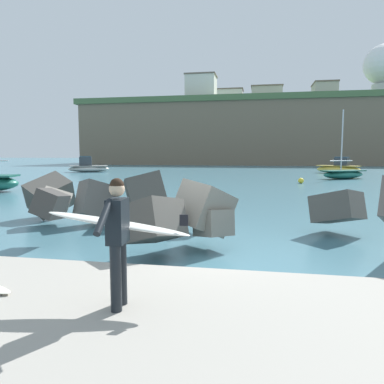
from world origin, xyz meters
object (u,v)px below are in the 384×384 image
(boat_near_left, at_px, (88,167))
(station_building_east, at_px, (201,88))
(boat_near_centre, at_px, (343,174))
(station_building_annex, at_px, (267,98))
(station_building_central, at_px, (228,100))
(radar_dome, at_px, (384,67))
(station_building_west, at_px, (324,92))
(mooring_buoy_inner, at_px, (301,181))
(boat_near_right, at_px, (339,168))
(surfer_with_board, at_px, (118,231))
(mooring_buoy_middle, at_px, (61,188))

(boat_near_left, xyz_separation_m, station_building_east, (8.57, 38.94, 16.54))
(boat_near_centre, distance_m, station_building_annex, 66.02)
(station_building_central, bearing_deg, boat_near_left, -103.00)
(radar_dome, height_order, station_building_west, radar_dome)
(boat_near_centre, bearing_deg, mooring_buoy_inner, -125.73)
(station_building_central, relative_size, station_building_east, 1.20)
(station_building_west, height_order, station_building_central, station_building_central)
(boat_near_right, bearing_deg, boat_near_left, -175.74)
(surfer_with_board, relative_size, boat_near_centre, 0.33)
(station_building_east, bearing_deg, boat_near_right, -58.23)
(surfer_with_board, distance_m, station_building_annex, 96.60)
(surfer_with_board, bearing_deg, mooring_buoy_middle, 122.59)
(mooring_buoy_inner, height_order, mooring_buoy_middle, same)
(surfer_with_board, height_order, mooring_buoy_inner, surfer_with_board)
(surfer_with_board, distance_m, mooring_buoy_inner, 25.92)
(boat_near_left, relative_size, boat_near_centre, 0.87)
(mooring_buoy_middle, relative_size, station_building_west, 0.06)
(mooring_buoy_inner, relative_size, mooring_buoy_middle, 1.00)
(station_building_east, bearing_deg, station_building_central, 75.73)
(boat_near_left, bearing_deg, station_building_annex, 67.28)
(boat_near_right, relative_size, mooring_buoy_inner, 12.14)
(boat_near_right, relative_size, station_building_west, 0.76)
(radar_dome, bearing_deg, mooring_buoy_inner, -111.90)
(boat_near_right, xyz_separation_m, mooring_buoy_middle, (-21.54, -25.71, -0.44))
(radar_dome, distance_m, station_building_annex, 28.40)
(boat_near_right, relative_size, mooring_buoy_middle, 12.14)
(surfer_with_board, relative_size, boat_near_right, 0.39)
(mooring_buoy_inner, bearing_deg, radar_dome, 68.10)
(boat_near_left, bearing_deg, radar_dome, 40.77)
(boat_near_centre, bearing_deg, station_building_annex, 95.66)
(station_building_west, bearing_deg, station_building_annex, 136.81)
(boat_near_left, relative_size, mooring_buoy_middle, 12.62)
(mooring_buoy_middle, bearing_deg, boat_near_right, 50.05)
(station_building_central, bearing_deg, radar_dome, -25.23)
(boat_near_right, relative_size, radar_dome, 0.49)
(surfer_with_board, height_order, boat_near_centre, boat_near_centre)
(boat_near_left, distance_m, station_building_annex, 62.67)
(station_building_west, relative_size, station_building_east, 1.02)
(boat_near_centre, distance_m, boat_near_right, 10.26)
(boat_near_left, height_order, boat_near_right, boat_near_left)
(boat_near_centre, height_order, boat_near_right, boat_near_centre)
(surfer_with_board, xyz_separation_m, mooring_buoy_inner, (5.15, 25.38, -1.06))
(boat_near_left, xyz_separation_m, mooring_buoy_middle, (9.71, -23.38, -0.42))
(boat_near_left, relative_size, station_building_west, 0.79)
(boat_near_centre, bearing_deg, mooring_buoy_middle, -142.00)
(mooring_buoy_middle, xyz_separation_m, station_building_west, (26.21, 67.35, 16.08))
(station_building_west, bearing_deg, boat_near_right, -96.39)
(radar_dome, bearing_deg, station_building_west, 163.50)
(station_building_east, bearing_deg, station_building_west, 10.41)
(mooring_buoy_middle, xyz_separation_m, station_building_central, (3.38, 80.07, 16.79))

